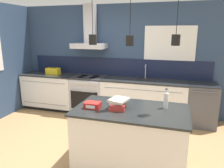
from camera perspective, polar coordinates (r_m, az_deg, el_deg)
ground_plane at (r=3.96m, az=-7.37°, el=-16.57°), size 16.00×16.00×0.00m
wall_back at (r=5.34m, az=0.73°, el=6.95°), size 5.60×2.35×2.60m
counter_run_left at (r=5.92m, az=-15.68°, el=-1.72°), size 1.39×0.64×0.91m
counter_run_sink at (r=5.08m, az=8.20°, el=-3.91°), size 1.92×0.64×1.24m
oven_range at (r=5.43m, az=-6.01°, el=-2.75°), size 0.78×0.66×0.91m
dishwasher at (r=5.06m, az=22.37°, el=-4.98°), size 0.59×0.65×0.91m
kitchen_island at (r=3.33m, az=4.85°, el=-13.79°), size 1.61×0.96×0.91m
bottle_on_island at (r=3.21m, az=13.88°, el=-4.12°), size 0.07×0.07×0.29m
book_stack at (r=3.13m, az=1.58°, el=-5.18°), size 0.29×0.35×0.14m
red_supply_box at (r=3.16m, az=-5.12°, el=-5.51°), size 0.23×0.17×0.09m
yellow_toolbox at (r=5.75m, az=-15.14°, el=3.27°), size 0.34×0.18×0.19m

